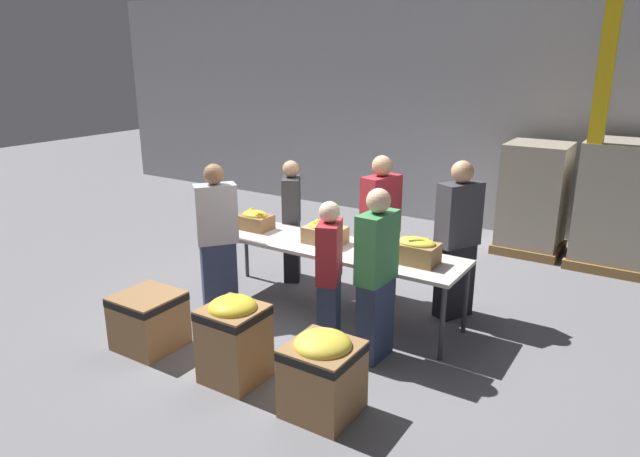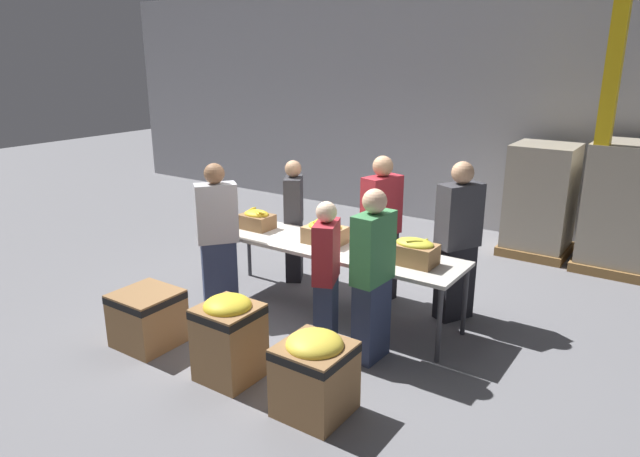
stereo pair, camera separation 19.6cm
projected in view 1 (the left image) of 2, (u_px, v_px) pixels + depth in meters
The scene contains 18 objects.
ground_plane at pixel (329, 311), 6.64m from camera, with size 30.00×30.00×0.00m, color slate.
wall_back at pixel (463, 108), 9.46m from camera, with size 16.00×0.08×4.00m.
sorting_table at pixel (329, 249), 6.41m from camera, with size 3.11×0.80×0.82m.
banana_box_0 at pixel (255, 220), 6.93m from camera, with size 0.40×0.30×0.25m.
banana_box_1 at pixel (325, 232), 6.42m from camera, with size 0.45×0.33×0.27m.
banana_box_2 at pixel (416, 250), 5.81m from camera, with size 0.44×0.31×0.28m.
volunteer_0 at pixel (457, 241), 6.28m from camera, with size 0.44×0.54×1.79m.
volunteer_1 at pixel (376, 277), 5.40m from camera, with size 0.25×0.47×1.71m.
volunteer_2 at pixel (380, 230), 6.72m from camera, with size 0.35×0.52×1.77m.
volunteer_3 at pixel (329, 277), 5.63m from camera, with size 0.35×0.46×1.53m.
volunteer_4 at pixel (292, 222), 7.37m from camera, with size 0.40×0.48×1.59m.
volunteer_5 at pixel (217, 239), 6.47m from camera, with size 0.47×0.50×1.72m.
donation_bin_0 at pixel (149, 318), 5.76m from camera, with size 0.59×0.59×0.57m.
donation_bin_1 at pixel (234, 336), 5.14m from camera, with size 0.52×0.52×0.81m.
donation_bin_2 at pixel (323, 371), 4.67m from camera, with size 0.56×0.56×0.73m.
support_pillar at pixel (598, 124), 7.37m from camera, with size 0.18×0.18×4.00m.
pallet_stack_0 at pixel (618, 206), 7.85m from camera, with size 1.07×1.07×1.75m.
pallet_stack_1 at pixel (534, 199), 8.44m from camera, with size 0.94×0.94×1.64m.
Camera 1 is at (3.18, -5.16, 2.88)m, focal length 32.00 mm.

